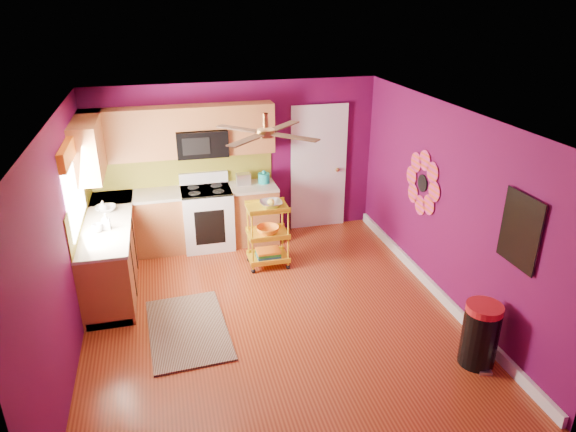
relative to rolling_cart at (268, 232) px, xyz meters
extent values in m
plane|color=maroon|center=(-0.23, -1.28, -0.54)|extent=(5.00, 5.00, 0.00)
cube|color=#590A40|center=(-0.23, 1.22, 0.71)|extent=(4.50, 0.04, 2.50)
cube|color=#590A40|center=(-0.23, -3.78, 0.71)|extent=(4.50, 0.04, 2.50)
cube|color=#590A40|center=(-2.48, -1.28, 0.71)|extent=(0.04, 5.00, 2.50)
cube|color=#590A40|center=(2.02, -1.28, 0.71)|extent=(0.04, 5.00, 2.50)
cube|color=silver|center=(-0.23, -1.28, 1.96)|extent=(4.50, 5.00, 0.04)
cube|color=white|center=(1.99, -1.28, -0.47)|extent=(0.05, 4.90, 0.14)
cube|color=brown|center=(-2.18, 0.07, -0.09)|extent=(0.60, 2.30, 0.90)
cube|color=brown|center=(-1.08, 0.92, -0.09)|extent=(2.80, 0.60, 0.90)
cube|color=beige|center=(-2.18, 0.07, 0.38)|extent=(0.63, 2.30, 0.04)
cube|color=beige|center=(-1.08, 0.92, 0.38)|extent=(2.80, 0.63, 0.04)
cube|color=black|center=(-2.18, 0.07, -0.49)|extent=(0.54, 2.30, 0.10)
cube|color=black|center=(-1.08, 0.92, -0.49)|extent=(2.80, 0.54, 0.10)
cube|color=white|center=(-0.78, 0.89, -0.08)|extent=(0.76, 0.66, 0.92)
cube|color=black|center=(-0.78, 0.89, 0.38)|extent=(0.76, 0.62, 0.03)
cube|color=white|center=(-0.78, 1.17, 0.50)|extent=(0.76, 0.06, 0.18)
cube|color=black|center=(-0.78, 0.57, -0.09)|extent=(0.45, 0.02, 0.55)
cube|color=brown|center=(-1.82, 1.06, 1.28)|extent=(1.32, 0.33, 0.75)
cube|color=brown|center=(-0.04, 1.06, 1.28)|extent=(0.72, 0.33, 0.75)
cube|color=brown|center=(-0.78, 1.06, 1.49)|extent=(0.76, 0.33, 0.34)
cube|color=brown|center=(-2.32, 0.57, 1.28)|extent=(0.33, 1.30, 0.75)
cube|color=black|center=(-0.78, 1.02, 1.11)|extent=(0.76, 0.38, 0.40)
cube|color=#6A6417|center=(-1.08, 1.21, 0.65)|extent=(2.80, 0.01, 0.51)
cube|color=#6A6417|center=(-2.47, 0.07, 0.65)|extent=(0.01, 2.30, 0.51)
cube|color=white|center=(-2.46, -0.23, 1.01)|extent=(0.03, 1.20, 1.00)
cube|color=orange|center=(-2.43, -0.23, 1.48)|extent=(0.08, 1.35, 0.22)
cube|color=white|center=(1.12, 1.20, 0.48)|extent=(0.85, 0.04, 2.05)
cube|color=white|center=(1.12, 1.18, 0.48)|extent=(0.95, 0.02, 2.15)
sphere|color=#BF8C3F|center=(1.44, 1.14, 0.46)|extent=(0.07, 0.07, 0.07)
cylinder|color=black|center=(2.00, -0.68, 0.81)|extent=(0.01, 0.24, 0.24)
cube|color=teal|center=(2.00, -2.68, 1.01)|extent=(0.03, 0.52, 0.72)
cube|color=black|center=(1.98, -2.68, 1.01)|extent=(0.01, 0.56, 0.76)
cylinder|color=#BF8C3F|center=(-0.23, -1.08, 1.88)|extent=(0.06, 0.06, 0.16)
cylinder|color=#BF8C3F|center=(-0.23, -1.08, 1.74)|extent=(0.20, 0.20, 0.08)
cube|color=#4C2D19|center=(0.03, -0.81, 1.74)|extent=(0.47, 0.47, 0.01)
cube|color=#4C2D19|center=(-0.50, -0.81, 1.74)|extent=(0.47, 0.47, 0.01)
cube|color=#4C2D19|center=(-0.50, -1.34, 1.74)|extent=(0.47, 0.47, 0.01)
cube|color=#4C2D19|center=(0.03, -1.34, 1.74)|extent=(0.47, 0.47, 0.01)
cube|color=black|center=(-1.28, -1.33, -0.53)|extent=(0.98, 1.52, 0.02)
cylinder|color=yellow|center=(-0.27, -0.18, -0.05)|extent=(0.03, 0.03, 0.90)
cylinder|color=yellow|center=(0.25, -0.18, -0.05)|extent=(0.03, 0.03, 0.90)
cylinder|color=yellow|center=(-0.27, 0.18, -0.05)|extent=(0.03, 0.03, 0.90)
cylinder|color=yellow|center=(0.25, 0.18, -0.05)|extent=(0.03, 0.03, 0.90)
sphere|color=black|center=(-0.27, -0.18, -0.51)|extent=(0.06, 0.06, 0.06)
sphere|color=black|center=(0.25, -0.18, -0.51)|extent=(0.06, 0.06, 0.06)
sphere|color=black|center=(-0.27, 0.18, -0.51)|extent=(0.06, 0.06, 0.06)
sphere|color=black|center=(0.25, 0.18, -0.51)|extent=(0.06, 0.06, 0.06)
cube|color=yellow|center=(-0.01, 0.00, 0.38)|extent=(0.58, 0.43, 0.03)
cube|color=yellow|center=(-0.01, 0.00, -0.03)|extent=(0.58, 0.43, 0.03)
cube|color=yellow|center=(-0.01, 0.00, -0.41)|extent=(0.58, 0.43, 0.03)
imported|color=beige|center=(0.04, 0.00, 0.44)|extent=(0.32, 0.32, 0.08)
sphere|color=yellow|center=(0.04, 0.00, 0.46)|extent=(0.11, 0.11, 0.11)
imported|color=orange|center=(-0.01, 0.00, 0.03)|extent=(0.33, 0.33, 0.10)
cube|color=navy|center=(-0.01, 0.00, -0.38)|extent=(0.34, 0.26, 0.04)
cube|color=#267233|center=(-0.01, 0.00, -0.34)|extent=(0.34, 0.26, 0.04)
cube|color=orange|center=(-0.01, 0.00, -0.30)|extent=(0.34, 0.26, 0.03)
cylinder|color=black|center=(1.72, -2.69, -0.21)|extent=(0.49, 0.49, 0.66)
cylinder|color=red|center=(1.72, -2.69, 0.15)|extent=(0.38, 0.38, 0.08)
cube|color=beige|center=(1.72, -2.89, -0.52)|extent=(0.15, 0.11, 0.03)
cylinder|color=teal|center=(0.15, 0.98, 0.48)|extent=(0.18, 0.18, 0.16)
sphere|color=teal|center=(0.15, 0.98, 0.58)|extent=(0.06, 0.06, 0.06)
cube|color=beige|center=(-0.18, 0.99, 0.49)|extent=(0.22, 0.15, 0.18)
imported|color=#EA3F72|center=(-2.15, -0.23, 0.51)|extent=(0.10, 0.10, 0.21)
imported|color=white|center=(-2.24, 0.37, 0.48)|extent=(0.13, 0.13, 0.16)
imported|color=white|center=(-2.21, 0.39, 0.43)|extent=(0.27, 0.27, 0.07)
imported|color=white|center=(-2.26, -0.29, 0.45)|extent=(0.14, 0.14, 0.11)
camera|label=1|loc=(-1.37, -6.56, 3.16)|focal=32.00mm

